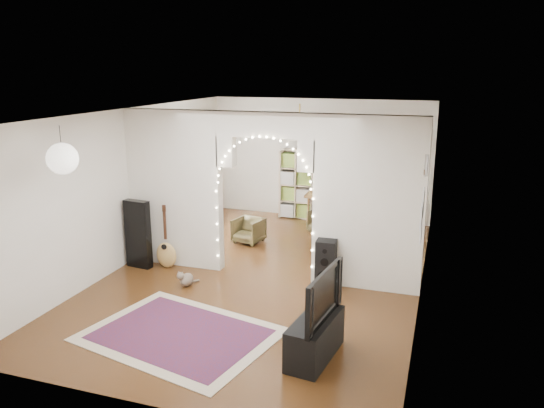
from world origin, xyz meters
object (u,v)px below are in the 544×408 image
(dining_table, at_px, (336,197))
(dining_chair_left, at_px, (248,230))
(acoustic_guitar, at_px, (166,245))
(floor_speaker, at_px, (326,265))
(bookcase, at_px, (313,185))
(media_console, at_px, (315,338))
(dining_chair_right, at_px, (322,221))

(dining_table, bearing_deg, dining_chair_left, -133.55)
(acoustic_guitar, relative_size, dining_chair_left, 1.76)
(floor_speaker, distance_m, bookcase, 3.94)
(dining_chair_left, bearing_deg, bookcase, 80.16)
(bookcase, distance_m, dining_chair_left, 2.24)
(acoustic_guitar, bearing_deg, floor_speaker, -2.68)
(floor_speaker, distance_m, media_console, 2.08)
(floor_speaker, bearing_deg, bookcase, 104.35)
(floor_speaker, relative_size, dining_chair_right, 1.56)
(dining_chair_right, bearing_deg, floor_speaker, -52.85)
(media_console, height_order, bookcase, bookcase)
(media_console, xyz_separation_m, dining_chair_right, (-1.04, 4.91, -0.02))
(floor_speaker, height_order, dining_chair_left, floor_speaker)
(bookcase, bearing_deg, dining_table, -16.51)
(dining_table, xyz_separation_m, dining_chair_right, (-0.18, -0.41, -0.45))
(acoustic_guitar, bearing_deg, dining_chair_left, 60.87)
(acoustic_guitar, relative_size, media_console, 0.95)
(dining_table, bearing_deg, dining_chair_right, -114.77)
(acoustic_guitar, bearing_deg, bookcase, 63.44)
(floor_speaker, bearing_deg, dining_table, 96.67)
(floor_speaker, bearing_deg, media_console, -83.33)
(media_console, bearing_deg, dining_chair_left, 128.67)
(bookcase, relative_size, dining_table, 1.29)
(bookcase, xyz_separation_m, dining_table, (0.61, -0.48, -0.10))
(media_console, bearing_deg, acoustic_guitar, 154.43)
(floor_speaker, relative_size, dining_chair_left, 1.47)
(media_console, height_order, dining_chair_left, media_console)
(acoustic_guitar, relative_size, dining_table, 0.78)
(dining_table, relative_size, dining_chair_left, 2.25)
(floor_speaker, relative_size, media_console, 0.79)
(acoustic_guitar, distance_m, floor_speaker, 2.81)
(floor_speaker, xyz_separation_m, bookcase, (-1.14, 3.75, 0.39))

